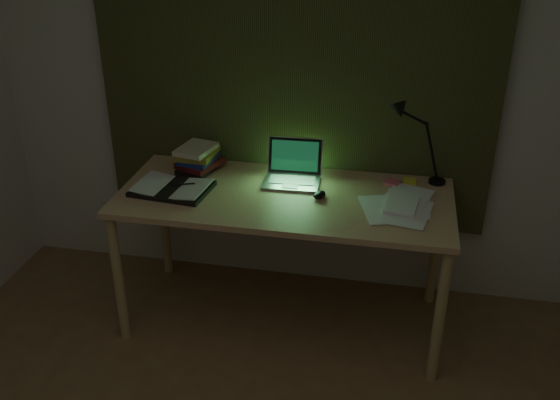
{
  "coord_description": "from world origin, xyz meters",
  "views": [
    {
      "loc": [
        0.57,
        -1.3,
        2.23
      ],
      "look_at": [
        0.03,
        1.42,
        0.82
      ],
      "focal_mm": 40.0,
      "sensor_mm": 36.0,
      "label": 1
    }
  ],
  "objects_px": {
    "loose_papers": "(391,202)",
    "desk_lamp": "(442,141)",
    "book_stack": "(199,158)",
    "open_textbook": "(172,188)",
    "desk": "(284,259)",
    "laptop": "(292,166)"
  },
  "relations": [
    {
      "from": "book_stack",
      "to": "loose_papers",
      "type": "bearing_deg",
      "value": -10.84
    },
    {
      "from": "book_stack",
      "to": "laptop",
      "type": "bearing_deg",
      "value": -7.72
    },
    {
      "from": "laptop",
      "to": "desk_lamp",
      "type": "height_order",
      "value": "desk_lamp"
    },
    {
      "from": "open_textbook",
      "to": "loose_papers",
      "type": "relative_size",
      "value": 1.05
    },
    {
      "from": "desk_lamp",
      "to": "desk",
      "type": "bearing_deg",
      "value": -170.09
    },
    {
      "from": "book_stack",
      "to": "desk_lamp",
      "type": "bearing_deg",
      "value": 4.04
    },
    {
      "from": "open_textbook",
      "to": "loose_papers",
      "type": "bearing_deg",
      "value": 9.4
    },
    {
      "from": "laptop",
      "to": "loose_papers",
      "type": "xyz_separation_m",
      "value": [
        0.53,
        -0.13,
        -0.1
      ]
    },
    {
      "from": "open_textbook",
      "to": "loose_papers",
      "type": "distance_m",
      "value": 1.14
    },
    {
      "from": "loose_papers",
      "to": "open_textbook",
      "type": "bearing_deg",
      "value": -176.45
    },
    {
      "from": "book_stack",
      "to": "open_textbook",
      "type": "bearing_deg",
      "value": -102.16
    },
    {
      "from": "loose_papers",
      "to": "desk_lamp",
      "type": "xyz_separation_m",
      "value": [
        0.23,
        0.3,
        0.23
      ]
    },
    {
      "from": "book_stack",
      "to": "desk_lamp",
      "type": "height_order",
      "value": "desk_lamp"
    },
    {
      "from": "desk",
      "to": "open_textbook",
      "type": "height_order",
      "value": "open_textbook"
    },
    {
      "from": "book_stack",
      "to": "loose_papers",
      "type": "relative_size",
      "value": 0.61
    },
    {
      "from": "book_stack",
      "to": "loose_papers",
      "type": "xyz_separation_m",
      "value": [
        1.07,
        -0.21,
        -0.07
      ]
    },
    {
      "from": "laptop",
      "to": "loose_papers",
      "type": "bearing_deg",
      "value": -16.22
    },
    {
      "from": "laptop",
      "to": "desk_lamp",
      "type": "bearing_deg",
      "value": 9.91
    },
    {
      "from": "desk",
      "to": "loose_papers",
      "type": "relative_size",
      "value": 4.65
    },
    {
      "from": "book_stack",
      "to": "loose_papers",
      "type": "height_order",
      "value": "book_stack"
    },
    {
      "from": "open_textbook",
      "to": "loose_papers",
      "type": "xyz_separation_m",
      "value": [
        1.13,
        0.07,
        -0.01
      ]
    },
    {
      "from": "desk",
      "to": "book_stack",
      "type": "relative_size",
      "value": 7.57
    }
  ]
}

